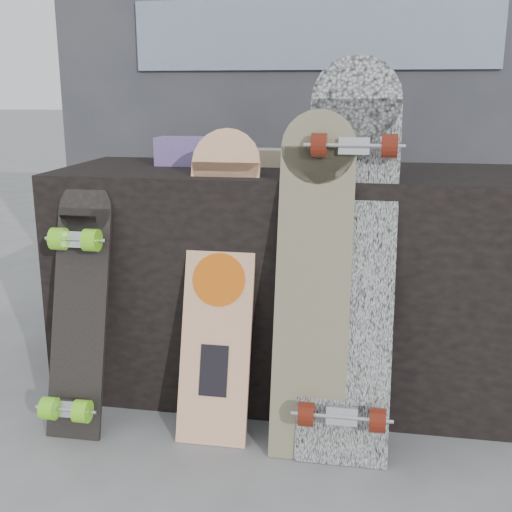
% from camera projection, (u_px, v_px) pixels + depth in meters
% --- Properties ---
extents(ground, '(60.00, 60.00, 0.00)m').
position_uv_depth(ground, '(266.00, 455.00, 1.94)').
color(ground, slate).
rests_on(ground, ground).
extents(vendor_table, '(1.60, 0.60, 0.80)m').
position_uv_depth(vendor_table, '(289.00, 281.00, 2.31)').
color(vendor_table, black).
rests_on(vendor_table, ground).
extents(booth, '(2.40, 0.22, 2.20)m').
position_uv_depth(booth, '(314.00, 81.00, 2.94)').
color(booth, '#34353A').
rests_on(booth, ground).
extents(merch_box_purple, '(0.18, 0.12, 0.10)m').
position_uv_depth(merch_box_purple, '(183.00, 151.00, 2.33)').
color(merch_box_purple, '#413D7E').
rests_on(merch_box_purple, vendor_table).
extents(merch_box_small, '(0.14, 0.14, 0.12)m').
position_uv_depth(merch_box_small, '(369.00, 154.00, 2.14)').
color(merch_box_small, '#413D7E').
rests_on(merch_box_small, vendor_table).
extents(merch_box_flat, '(0.22, 0.10, 0.06)m').
position_uv_depth(merch_box_flat, '(279.00, 158.00, 2.30)').
color(merch_box_flat, '#D1B78C').
rests_on(merch_box_flat, vendor_table).
extents(longboard_geisha, '(0.22, 0.32, 0.95)m').
position_uv_depth(longboard_geisha, '(220.00, 275.00, 2.01)').
color(longboard_geisha, beige).
rests_on(longboard_geisha, ground).
extents(longboard_celtic, '(0.22, 0.27, 1.02)m').
position_uv_depth(longboard_celtic, '(313.00, 274.00, 1.90)').
color(longboard_celtic, tan).
rests_on(longboard_celtic, ground).
extents(longboard_cascadia, '(0.27, 0.41, 1.17)m').
position_uv_depth(longboard_cascadia, '(350.00, 250.00, 1.89)').
color(longboard_cascadia, silver).
rests_on(longboard_cascadia, ground).
extents(skateboard_dark, '(0.18, 0.30, 0.79)m').
position_uv_depth(skateboard_dark, '(77.00, 309.00, 2.02)').
color(skateboard_dark, black).
rests_on(skateboard_dark, ground).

